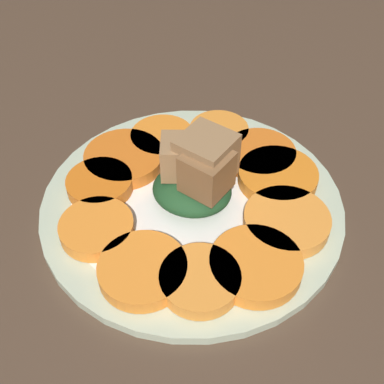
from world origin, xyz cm
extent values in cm
cube|color=#4C3828|center=(0.00, 0.00, 1.00)|extent=(120.00, 120.00, 2.00)
cylinder|color=beige|center=(0.00, 0.00, 2.50)|extent=(29.49, 29.49, 1.00)
cylinder|color=white|center=(0.00, 0.00, 2.55)|extent=(23.59, 23.59, 1.00)
cylinder|color=orange|center=(-5.11, -7.67, 3.80)|extent=(7.41, 7.41, 1.39)
cylinder|color=orange|center=(0.43, -9.98, 3.80)|extent=(6.49, 6.49, 1.39)
cylinder|color=orange|center=(5.63, -7.13, 3.80)|extent=(6.88, 6.88, 1.39)
cylinder|color=orange|center=(8.34, -2.86, 3.80)|extent=(8.27, 8.27, 1.39)
cylinder|color=orange|center=(9.16, 1.36, 3.80)|extent=(6.53, 6.53, 1.39)
cylinder|color=orange|center=(6.97, 6.69, 3.80)|extent=(6.78, 6.78, 1.39)
cylinder|color=orange|center=(1.31, 9.69, 3.80)|extent=(7.59, 7.59, 1.39)
cylinder|color=orange|center=(-3.58, 9.23, 3.80)|extent=(6.81, 6.81, 1.39)
cylinder|color=orange|center=(-7.66, 6.38, 3.80)|extent=(7.95, 7.95, 1.39)
cylinder|color=orange|center=(-9.34, 0.68, 3.80)|extent=(7.96, 7.96, 1.39)
cylinder|color=orange|center=(-7.48, -4.99, 3.80)|extent=(7.99, 7.99, 1.39)
ellipsoid|color=#1E4723|center=(0.00, 0.00, 4.44)|extent=(7.69, 6.92, 2.67)
cube|color=#9E754C|center=(1.41, -0.83, 7.55)|extent=(4.45, 4.45, 3.56)
cube|color=brown|center=(-1.56, 0.55, 7.72)|extent=(4.95, 4.95, 3.89)
cube|color=#9E754C|center=(-1.07, -0.89, 8.05)|extent=(5.77, 5.77, 4.57)
cube|color=silver|center=(1.47, -4.82, 3.30)|extent=(12.07, 3.75, 0.40)
cube|color=silver|center=(-5.16, -6.32, 3.30)|extent=(1.94, 2.58, 0.40)
cube|color=silver|center=(-7.99, -7.98, 3.30)|extent=(4.73, 1.35, 0.40)
cube|color=silver|center=(-8.14, -7.33, 3.30)|extent=(4.73, 1.35, 0.40)
cube|color=silver|center=(-8.28, -6.68, 3.30)|extent=(4.73, 1.35, 0.40)
cube|color=silver|center=(-8.43, -6.03, 3.30)|extent=(4.73, 1.35, 0.40)
camera|label=1|loc=(-9.70, 30.94, 37.23)|focal=45.00mm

